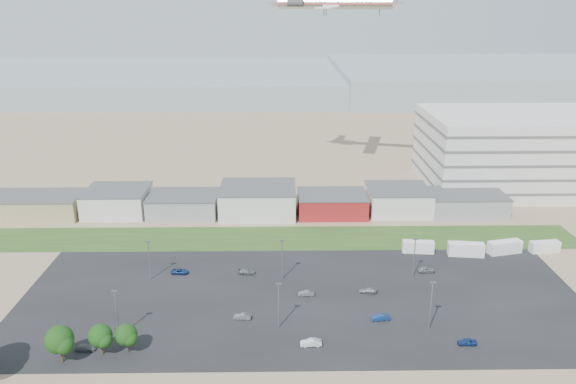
{
  "coord_description": "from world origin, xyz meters",
  "views": [
    {
      "loc": [
        0.61,
        -85.99,
        60.59
      ],
      "look_at": [
        2.22,
        22.0,
        23.41
      ],
      "focal_mm": 35.0,
      "sensor_mm": 36.0,
      "label": 1
    }
  ],
  "objects_px": {
    "parked_car_2": "(467,342)",
    "parked_car_9": "(180,271)",
    "parked_car_6": "(247,272)",
    "parked_car_8": "(426,270)",
    "parked_car_1": "(381,317)",
    "parked_car_10": "(85,348)",
    "parked_car_12": "(368,290)",
    "parked_car_13": "(311,343)",
    "airliner": "(335,3)",
    "parked_car_4": "(242,316)",
    "parked_car_7": "(306,293)",
    "box_trailer_a": "(418,247)"
  },
  "relations": [
    {
      "from": "parked_car_4",
      "to": "parked_car_8",
      "type": "height_order",
      "value": "parked_car_8"
    },
    {
      "from": "parked_car_12",
      "to": "parked_car_10",
      "type": "bearing_deg",
      "value": -62.19
    },
    {
      "from": "airliner",
      "to": "parked_car_12",
      "type": "height_order",
      "value": "airliner"
    },
    {
      "from": "parked_car_8",
      "to": "parked_car_13",
      "type": "distance_m",
      "value": 40.72
    },
    {
      "from": "box_trailer_a",
      "to": "parked_car_13",
      "type": "distance_m",
      "value": 49.61
    },
    {
      "from": "parked_car_2",
      "to": "parked_car_7",
      "type": "height_order",
      "value": "parked_car_2"
    },
    {
      "from": "parked_car_8",
      "to": "parked_car_7",
      "type": "bearing_deg",
      "value": 107.77
    },
    {
      "from": "parked_car_8",
      "to": "box_trailer_a",
      "type": "bearing_deg",
      "value": -5.63
    },
    {
      "from": "parked_car_6",
      "to": "parked_car_9",
      "type": "distance_m",
      "value": 15.62
    },
    {
      "from": "parked_car_8",
      "to": "parked_car_12",
      "type": "bearing_deg",
      "value": 119.76
    },
    {
      "from": "parked_car_2",
      "to": "parked_car_12",
      "type": "distance_m",
      "value": 25.0
    },
    {
      "from": "parked_car_8",
      "to": "parked_car_4",
      "type": "bearing_deg",
      "value": 112.81
    },
    {
      "from": "box_trailer_a",
      "to": "parked_car_2",
      "type": "bearing_deg",
      "value": -84.33
    },
    {
      "from": "parked_car_1",
      "to": "parked_car_9",
      "type": "distance_m",
      "value": 48.07
    },
    {
      "from": "airliner",
      "to": "parked_car_6",
      "type": "distance_m",
      "value": 97.33
    },
    {
      "from": "parked_car_8",
      "to": "airliner",
      "type": "bearing_deg",
      "value": 10.15
    },
    {
      "from": "box_trailer_a",
      "to": "parked_car_7",
      "type": "bearing_deg",
      "value": -137.47
    },
    {
      "from": "parked_car_2",
      "to": "parked_car_9",
      "type": "relative_size",
      "value": 0.88
    },
    {
      "from": "airliner",
      "to": "parked_car_1",
      "type": "relative_size",
      "value": 11.89
    },
    {
      "from": "airliner",
      "to": "parked_car_6",
      "type": "height_order",
      "value": "airliner"
    },
    {
      "from": "parked_car_1",
      "to": "parked_car_10",
      "type": "bearing_deg",
      "value": -85.94
    },
    {
      "from": "parked_car_6",
      "to": "parked_car_12",
      "type": "relative_size",
      "value": 1.03
    },
    {
      "from": "parked_car_10",
      "to": "parked_car_13",
      "type": "xyz_separation_m",
      "value": [
        41.2,
        0.8,
        0.1
      ]
    },
    {
      "from": "parked_car_7",
      "to": "parked_car_8",
      "type": "distance_m",
      "value": 30.44
    },
    {
      "from": "parked_car_10",
      "to": "parked_car_13",
      "type": "bearing_deg",
      "value": -86.05
    },
    {
      "from": "parked_car_9",
      "to": "parked_car_13",
      "type": "relative_size",
      "value": 1.02
    },
    {
      "from": "parked_car_7",
      "to": "airliner",
      "type": "bearing_deg",
      "value": 170.4
    },
    {
      "from": "parked_car_2",
      "to": "parked_car_13",
      "type": "relative_size",
      "value": 0.9
    },
    {
      "from": "parked_car_1",
      "to": "parked_car_6",
      "type": "height_order",
      "value": "parked_car_1"
    },
    {
      "from": "parked_car_4",
      "to": "parked_car_6",
      "type": "height_order",
      "value": "parked_car_4"
    },
    {
      "from": "parked_car_6",
      "to": "parked_car_10",
      "type": "xyz_separation_m",
      "value": [
        -27.77,
        -29.64,
        -0.03
      ]
    },
    {
      "from": "parked_car_10",
      "to": "parked_car_12",
      "type": "relative_size",
      "value": 0.99
    },
    {
      "from": "airliner",
      "to": "parked_car_4",
      "type": "xyz_separation_m",
      "value": [
        -25.58,
        -92.66,
        -58.76
      ]
    },
    {
      "from": "parked_car_1",
      "to": "parked_car_8",
      "type": "xyz_separation_m",
      "value": [
        14.2,
        20.49,
        0.03
      ]
    },
    {
      "from": "box_trailer_a",
      "to": "parked_car_1",
      "type": "relative_size",
      "value": 2.05
    },
    {
      "from": "parked_car_8",
      "to": "parked_car_13",
      "type": "height_order",
      "value": "parked_car_8"
    },
    {
      "from": "parked_car_12",
      "to": "parked_car_13",
      "type": "height_order",
      "value": "parked_car_13"
    },
    {
      "from": "airliner",
      "to": "parked_car_6",
      "type": "relative_size",
      "value": 11.51
    },
    {
      "from": "parked_car_10",
      "to": "parked_car_1",
      "type": "bearing_deg",
      "value": -77.63
    },
    {
      "from": "airliner",
      "to": "parked_car_13",
      "type": "bearing_deg",
      "value": -82.59
    },
    {
      "from": "parked_car_8",
      "to": "parked_car_13",
      "type": "bearing_deg",
      "value": 133.07
    },
    {
      "from": "parked_car_6",
      "to": "parked_car_7",
      "type": "relative_size",
      "value": 1.15
    },
    {
      "from": "parked_car_8",
      "to": "parked_car_10",
      "type": "height_order",
      "value": "parked_car_8"
    },
    {
      "from": "parked_car_1",
      "to": "parked_car_10",
      "type": "xyz_separation_m",
      "value": [
        -55.56,
        -9.32,
        -0.08
      ]
    },
    {
      "from": "parked_car_2",
      "to": "parked_car_9",
      "type": "bearing_deg",
      "value": -114.63
    },
    {
      "from": "parked_car_6",
      "to": "parked_car_8",
      "type": "relative_size",
      "value": 1.02
    },
    {
      "from": "parked_car_7",
      "to": "parked_car_12",
      "type": "distance_m",
      "value": 13.49
    },
    {
      "from": "parked_car_6",
      "to": "parked_car_4",
      "type": "bearing_deg",
      "value": -174.01
    },
    {
      "from": "parked_car_2",
      "to": "parked_car_6",
      "type": "xyz_separation_m",
      "value": [
        -42.34,
        28.98,
        -0.03
      ]
    },
    {
      "from": "box_trailer_a",
      "to": "parked_car_10",
      "type": "distance_m",
      "value": 81.42
    }
  ]
}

